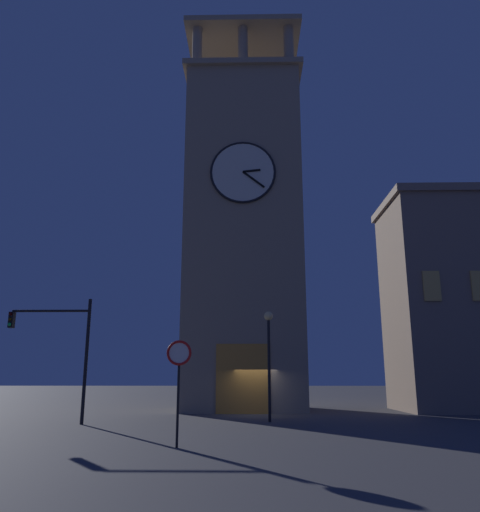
% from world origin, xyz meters
% --- Properties ---
extents(ground_plane, '(200.00, 200.00, 0.00)m').
position_xyz_m(ground_plane, '(0.00, 0.00, 0.00)').
color(ground_plane, '#424247').
extents(clocktower, '(8.25, 8.21, 29.24)m').
position_xyz_m(clocktower, '(0.75, -4.07, 12.01)').
color(clocktower, gray).
rests_on(clocktower, ground_plane).
extents(traffic_signal_near, '(3.86, 0.41, 5.68)m').
position_xyz_m(traffic_signal_near, '(9.17, 6.40, 3.74)').
color(traffic_signal_near, black).
rests_on(traffic_signal_near, ground_plane).
extents(street_lamp, '(0.44, 0.44, 5.24)m').
position_xyz_m(street_lamp, '(-0.58, 4.96, 3.65)').
color(street_lamp, black).
rests_on(street_lamp, ground_plane).
extents(no_horn_sign, '(0.78, 0.14, 3.19)m').
position_xyz_m(no_horn_sign, '(2.55, 13.97, 2.51)').
color(no_horn_sign, black).
rests_on(no_horn_sign, ground_plane).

